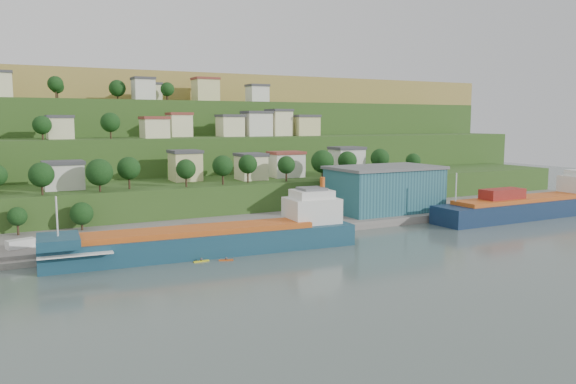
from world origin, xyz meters
TOP-DOWN VIEW (x-y plane):
  - ground at (0.00, 0.00)m, footprint 500.00×500.00m
  - quay at (20.00, 28.00)m, footprint 220.00×26.00m
  - hillside at (-0.02, 168.70)m, footprint 360.00×210.00m
  - cargo_ship_near at (-12.75, 8.19)m, footprint 65.26×14.39m
  - cargo_ship_far at (84.47, 8.84)m, footprint 64.54×11.34m
  - warehouse at (44.51, 27.02)m, footprint 31.25×19.41m
  - caravan at (-49.38, 22.35)m, footprint 5.91×4.04m
  - dinghy at (-45.22, 21.62)m, footprint 4.44×1.90m
  - kayak_orange at (-13.46, 1.04)m, footprint 2.88×1.43m
  - kayak_yellow at (-18.12, 2.40)m, footprint 3.14×0.61m

SIDE VIEW (x-z plane):
  - ground at x=0.00m, z-range 0.00..0.00m
  - quay at x=20.00m, z-range -2.00..2.00m
  - hillside at x=-0.02m, z-range -47.92..48.08m
  - kayak_orange at x=-13.46m, z-range -0.15..0.57m
  - kayak_yellow at x=-18.12m, z-range -0.16..0.62m
  - dinghy at x=-45.22m, z-range 1.20..2.07m
  - caravan at x=-49.38m, z-range 1.20..3.75m
  - cargo_ship_near at x=-12.75m, z-range -5.66..10.97m
  - cargo_ship_far at x=84.47m, z-range -5.99..11.52m
  - warehouse at x=44.51m, z-range 2.03..14.83m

